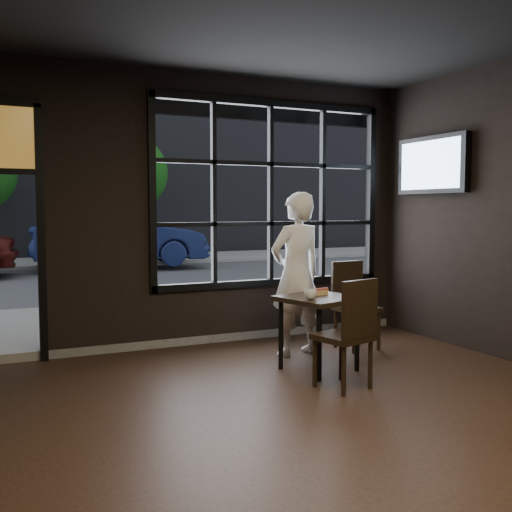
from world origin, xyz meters
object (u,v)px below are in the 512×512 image
chair_near (343,333)px  man (296,274)px  cafe_table (319,333)px  navy_car (120,238)px

chair_near → man: man is taller
man → chair_near: bearing=71.9°
cafe_table → chair_near: size_ratio=0.75×
chair_near → navy_car: 11.39m
cafe_table → navy_car: 10.79m
chair_near → man: size_ratio=0.56×
man → navy_car: 10.11m
cafe_table → chair_near: bearing=-115.5°
chair_near → navy_car: (0.44, 11.38, 0.34)m
cafe_table → navy_car: (0.33, 10.77, 0.47)m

